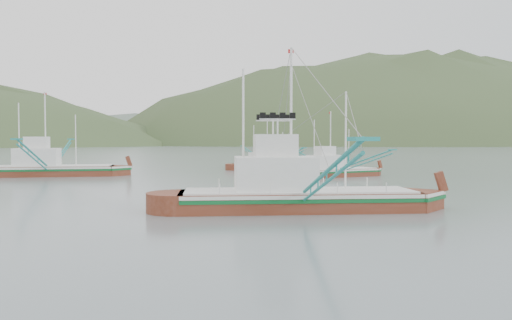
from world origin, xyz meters
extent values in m
plane|color=slate|center=(0.00, 0.00, 0.00)|extent=(1200.00, 1200.00, 0.00)
cube|color=#612614|center=(2.07, 1.44, 0.21)|extent=(16.21, 5.76, 2.12)
cube|color=silver|center=(2.07, 1.44, 1.11)|extent=(15.90, 5.81, 0.23)
cube|color=#0D5D28|center=(2.07, 1.44, 0.85)|extent=(15.91, 5.84, 0.23)
cube|color=silver|center=(2.07, 1.44, 1.32)|extent=(15.40, 5.47, 0.13)
cube|color=silver|center=(0.49, 1.60, 2.43)|extent=(5.60, 3.89, 2.33)
cube|color=silver|center=(0.49, 1.60, 4.34)|extent=(2.97, 2.59, 1.48)
cylinder|color=white|center=(1.54, 1.50, 6.03)|extent=(0.17, 0.17, 9.52)
cylinder|color=white|center=(-1.62, 1.81, 5.32)|extent=(0.15, 0.15, 8.10)
cylinder|color=white|center=(5.23, 1.13, 4.60)|extent=(0.13, 0.13, 6.67)
cube|color=#612614|center=(9.70, 47.22, 0.16)|extent=(12.23, 6.09, 1.58)
cube|color=silver|center=(9.70, 47.22, 0.83)|extent=(12.02, 6.09, 0.17)
cube|color=#0D5D28|center=(9.70, 47.22, 0.63)|extent=(12.02, 6.10, 0.17)
cube|color=silver|center=(9.70, 47.22, 0.98)|extent=(11.62, 5.78, 0.09)
cube|color=silver|center=(8.56, 46.91, 1.81)|extent=(4.46, 3.45, 1.73)
cube|color=silver|center=(8.56, 46.91, 3.23)|extent=(2.43, 2.20, 1.10)
cylinder|color=white|center=(9.32, 47.12, 4.49)|extent=(0.13, 0.13, 7.09)
cylinder|color=white|center=(7.04, 46.51, 3.96)|extent=(0.11, 0.11, 6.03)
cylinder|color=white|center=(11.99, 47.83, 3.43)|extent=(0.09, 0.09, 4.96)
cube|color=#612614|center=(-21.27, 37.19, 0.21)|extent=(15.88, 4.28, 2.12)
cube|color=silver|center=(-21.27, 37.19, 1.11)|extent=(15.56, 4.36, 0.23)
cube|color=#0D5D28|center=(-21.27, 37.19, 0.85)|extent=(15.56, 4.39, 0.23)
cube|color=silver|center=(-21.27, 37.19, 1.32)|extent=(15.09, 4.07, 0.13)
cube|color=silver|center=(-22.86, 37.20, 2.43)|extent=(5.30, 3.40, 2.33)
cube|color=silver|center=(-22.86, 37.20, 4.34)|extent=(2.76, 2.34, 1.48)
cylinder|color=white|center=(-21.80, 37.19, 6.03)|extent=(0.17, 0.17, 9.52)
cylinder|color=white|center=(-24.97, 37.20, 5.32)|extent=(0.15, 0.15, 8.09)
cylinder|color=white|center=(-18.10, 37.18, 4.60)|extent=(0.13, 0.13, 6.66)
cube|color=#612614|center=(14.21, 29.54, 0.16)|extent=(12.54, 6.36, 1.62)
cube|color=silver|center=(14.21, 29.54, 0.85)|extent=(12.33, 6.36, 0.18)
cube|color=#0D5D28|center=(14.21, 29.54, 0.65)|extent=(12.33, 6.38, 0.18)
cube|color=silver|center=(14.21, 29.54, 1.01)|extent=(11.92, 6.05, 0.10)
cube|color=silver|center=(13.04, 29.21, 1.86)|extent=(4.59, 3.57, 1.78)
cube|color=silver|center=(13.04, 29.21, 3.31)|extent=(2.50, 2.28, 1.13)
cylinder|color=white|center=(13.82, 29.43, 4.61)|extent=(0.13, 0.13, 7.27)
cylinder|color=white|center=(11.48, 28.78, 4.06)|extent=(0.11, 0.11, 6.18)
cylinder|color=white|center=(16.54, 30.19, 3.52)|extent=(0.10, 0.10, 5.09)
ellipsoid|color=#384C27|center=(240.00, 430.00, 0.00)|extent=(684.00, 432.00, 306.00)
ellipsoid|color=slate|center=(30.00, 560.00, 0.00)|extent=(960.00, 400.00, 240.00)
camera|label=1|loc=(-6.69, -30.64, 4.76)|focal=35.00mm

